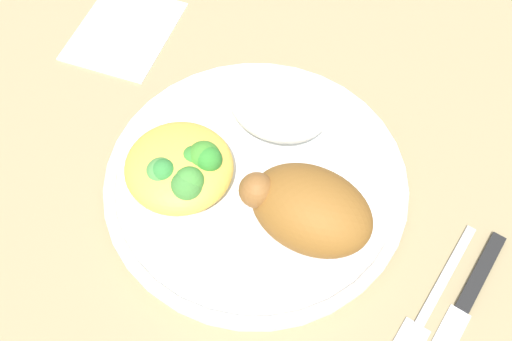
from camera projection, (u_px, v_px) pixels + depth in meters
name	position (u px, v px, depth m)	size (l,w,h in m)	color
ground_plane	(256.00, 188.00, 0.56)	(2.00, 2.00, 0.00)	#96845B
plate	(256.00, 182.00, 0.55)	(0.27, 0.27, 0.02)	white
roasted_chicken	(308.00, 209.00, 0.49)	(0.11, 0.07, 0.06)	brown
rice_pile	(278.00, 104.00, 0.55)	(0.10, 0.08, 0.05)	white
mac_cheese_with_broccoli	(181.00, 168.00, 0.52)	(0.10, 0.09, 0.04)	gold
fork	(434.00, 297.00, 0.50)	(0.03, 0.14, 0.01)	#B2B2B7
knife	(463.00, 308.00, 0.49)	(0.03, 0.19, 0.01)	black
napkin	(124.00, 30.00, 0.66)	(0.10, 0.12, 0.00)	white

